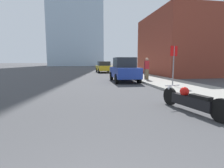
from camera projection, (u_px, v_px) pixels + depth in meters
The scene contains 7 objects.
sidewalk at pixel (108, 68), 41.10m from camera, with size 3.30×240.00×0.15m.
brick_storefront at pixel (200, 46), 20.98m from camera, with size 12.53×9.59×6.94m.
motorcycle at pixel (190, 100), 5.45m from camera, with size 0.76×2.63×0.76m.
parked_car_blue at pixel (124, 70), 13.73m from camera, with size 1.93×3.91×1.89m.
parked_car_yellow at pixel (104, 67), 25.59m from camera, with size 2.11×4.34×1.60m.
stop_sign at pixel (174, 59), 10.43m from camera, with size 0.57×0.26×2.36m.
pedestrian at pixel (147, 68), 13.99m from camera, with size 0.36×0.24×1.73m.
Camera 1 is at (-0.04, -0.82, 1.58)m, focal length 28.00 mm.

